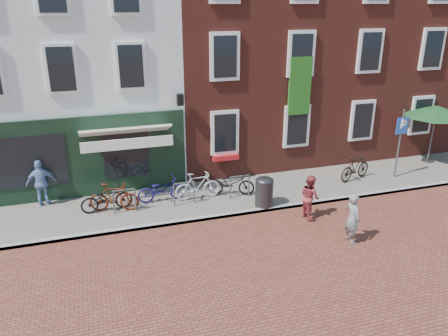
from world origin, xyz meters
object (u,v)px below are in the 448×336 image
object	(u,v)px
parasol	(437,109)
woman	(352,218)
bicycle_0	(106,198)
bicycle_3	(198,186)
bicycle_5	(355,168)
parking_sign	(401,135)
cafe_person	(41,183)
bicycle_1	(114,197)
boy	(310,197)
bicycle_4	(231,183)
bicycle_2	(162,189)
litter_bin	(264,190)

from	to	relation	value
parasol	woman	size ratio (longest dim) A/B	1.83
bicycle_0	bicycle_3	world-z (taller)	bicycle_3
parasol	bicycle_5	size ratio (longest dim) A/B	1.71
bicycle_5	parking_sign	bearing A→B (deg)	-116.93
cafe_person	bicycle_1	world-z (taller)	cafe_person
boy	bicycle_4	distance (m)	2.98
parasol	bicycle_0	size ratio (longest dim) A/B	1.66
parking_sign	parasol	world-z (taller)	parking_sign
parking_sign	bicycle_4	world-z (taller)	parking_sign
boy	bicycle_2	size ratio (longest dim) A/B	0.87
bicycle_3	bicycle_0	bearing A→B (deg)	88.73
boy	bicycle_2	xyz separation A→B (m)	(-4.39, 2.47, -0.19)
parasol	woman	xyz separation A→B (m)	(-6.96, -4.78, -1.67)
bicycle_2	bicycle_0	bearing A→B (deg)	94.84
bicycle_2	bicycle_4	bearing A→B (deg)	-96.11
woman	bicycle_5	bearing A→B (deg)	-37.56
parking_sign	boy	size ratio (longest dim) A/B	1.87
litter_bin	woman	bearing A→B (deg)	-60.72
bicycle_0	bicycle_3	size ratio (longest dim) A/B	1.03
bicycle_2	litter_bin	bearing A→B (deg)	-114.58
bicycle_4	boy	bearing A→B (deg)	-118.78
parking_sign	parasol	xyz separation A→B (m)	(2.57, 1.10, 0.60)
parking_sign	parasol	bearing A→B (deg)	23.14
cafe_person	bicycle_5	bearing A→B (deg)	170.52
parking_sign	bicycle_0	distance (m)	11.17
litter_bin	woman	distance (m)	3.24
litter_bin	bicycle_2	bearing A→B (deg)	156.44
bicycle_4	bicycle_5	world-z (taller)	bicycle_5
bicycle_0	bicycle_5	size ratio (longest dim) A/B	1.03
bicycle_1	bicycle_2	world-z (taller)	bicycle_1
bicycle_1	bicycle_0	bearing A→B (deg)	81.38
woman	bicycle_4	bearing A→B (deg)	27.52
litter_bin	cafe_person	bearing A→B (deg)	162.17
parasol	boy	xyz separation A→B (m)	(-7.39, -3.01, -1.70)
boy	bicycle_4	xyz separation A→B (m)	(-1.94, 2.26, -0.19)
parking_sign	woman	size ratio (longest dim) A/B	1.79
boy	bicycle_5	xyz separation A→B (m)	(3.13, 2.16, -0.14)
litter_bin	woman	world-z (taller)	woman
cafe_person	bicycle_0	bearing A→B (deg)	148.56
boy	bicycle_3	xyz separation A→B (m)	(-3.15, 2.27, -0.14)
parking_sign	bicycle_2	world-z (taller)	parking_sign
parasol	cafe_person	bearing A→B (deg)	178.73
litter_bin	bicycle_5	distance (m)	4.42
bicycle_1	bicycle_4	xyz separation A→B (m)	(4.09, 0.07, -0.05)
parasol	bicycle_3	world-z (taller)	parasol
boy	parasol	bearing A→B (deg)	-71.19
parasol	bicycle_2	size ratio (longest dim) A/B	1.66
cafe_person	bicycle_1	size ratio (longest dim) A/B	0.99
parking_sign	bicycle_5	xyz separation A→B (m)	(-1.69, 0.25, -1.24)
woman	bicycle_1	world-z (taller)	woman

